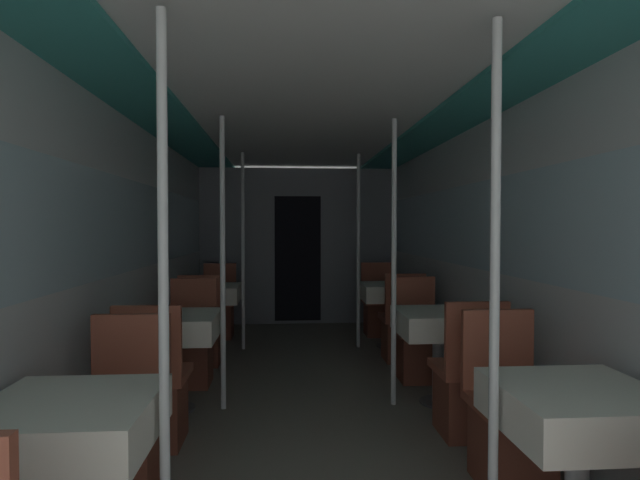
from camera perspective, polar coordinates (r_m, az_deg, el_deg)
The scene contains 26 objects.
wall_left at distance 4.01m, azimuth -21.34°, elevation -1.84°, with size 0.05×8.55×2.16m.
wall_right at distance 4.14m, azimuth 18.08°, elevation -1.71°, with size 0.05×8.55×2.16m.
ceiling_panel at distance 3.93m, azimuth -1.32°, elevation 14.09°, with size 2.76×8.55×0.07m.
bulkhead_far at distance 6.97m, azimuth -2.57°, elevation -0.73°, with size 2.70×0.09×2.16m.
dining_table_left_0 at distance 2.20m, azimuth -26.71°, elevation -18.72°, with size 0.62×0.62×0.71m.
chair_left_far_0 at distance 2.84m, azimuth -21.64°, elevation -20.67°, with size 0.40×0.40×0.89m.
support_pole_left_0 at distance 1.98m, azimuth -17.45°, elevation -6.44°, with size 0.04×0.04×2.16m.
dining_table_left_1 at distance 3.87m, azimuth -16.22°, elevation -9.77°, with size 0.62×0.62×0.71m.
chair_left_near_1 at distance 3.39m, azimuth -18.41°, elevation -16.92°, with size 0.40×0.40×0.89m.
chair_left_far_1 at distance 4.52m, azimuth -14.55°, elevation -12.18°, with size 0.40×0.40×0.89m.
support_pole_left_1 at distance 3.75m, azimuth -11.06°, elevation -2.64°, with size 0.04×0.04×2.16m.
dining_table_left_2 at distance 5.63m, azimuth -12.33°, elevation -6.20°, with size 0.62×0.62×0.71m.
chair_left_near_2 at distance 5.10m, azimuth -13.30°, elevation -10.59°, with size 0.40×0.40×0.89m.
chair_left_far_2 at distance 6.27m, azimuth -11.52°, elevation -8.29°, with size 0.40×0.40×0.89m.
support_pole_left_2 at distance 5.55m, azimuth -8.80°, elevation -1.28°, with size 0.04×0.04×2.16m.
dining_table_right_0 at distance 2.36m, azimuth 27.37°, elevation -17.30°, with size 0.62×0.62×0.71m.
chair_right_far_0 at distance 2.97m, azimuth 20.84°, elevation -19.66°, with size 0.40×0.40×0.89m.
support_pole_right_0 at distance 2.09m, azimuth 19.33°, elevation -6.01°, with size 0.04×0.04×2.16m.
dining_table_right_1 at distance 3.97m, azimuth 13.40°, elevation -9.48°, with size 0.62×0.62×0.71m.
chair_right_near_1 at distance 3.49m, azimuth 16.46°, elevation -16.32°, with size 0.40×0.40×0.89m.
chair_right_far_1 at distance 4.60m, azimuth 11.07°, elevation -11.92°, with size 0.40×0.40×0.89m.
support_pole_right_1 at distance 3.81m, azimuth 8.44°, elevation -2.56°, with size 0.04×0.04×2.16m.
dining_table_right_2 at distance 5.69m, azimuth 7.89°, elevation -6.09°, with size 0.62×0.62×0.71m.
chair_right_near_2 at distance 5.17m, azimuth 9.28°, elevation -10.39°, with size 0.40×0.40×0.89m.
chair_right_far_2 at distance 6.32m, azimuth 6.73°, elevation -8.18°, with size 0.40×0.40×0.89m.
support_pole_right_2 at distance 5.59m, azimuth 4.41°, elevation -1.24°, with size 0.04×0.04×2.16m.
Camera 1 is at (-0.19, -0.95, 1.35)m, focal length 28.00 mm.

